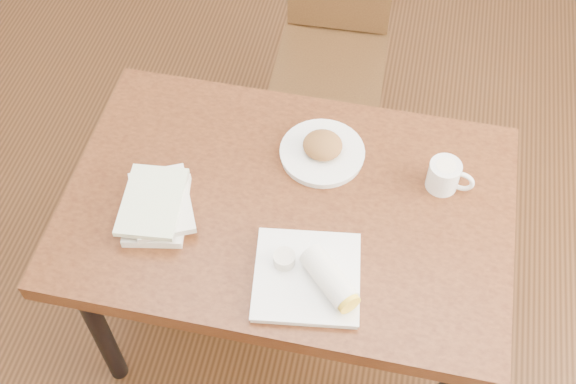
% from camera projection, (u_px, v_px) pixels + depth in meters
% --- Properties ---
extents(ground, '(4.00, 5.00, 0.01)m').
position_uv_depth(ground, '(288.00, 320.00, 2.68)').
color(ground, '#472814').
rests_on(ground, ground).
extents(table, '(1.28, 0.84, 0.75)m').
position_uv_depth(table, '(288.00, 218.00, 2.13)').
color(table, '#603117').
rests_on(table, ground).
extents(chair_far, '(0.43, 0.43, 0.95)m').
position_uv_depth(chair_far, '(334.00, 35.00, 2.79)').
color(chair_far, '#422B13').
rests_on(chair_far, ground).
extents(plate_scone, '(0.26, 0.26, 0.08)m').
position_uv_depth(plate_scone, '(322.00, 150.00, 2.15)').
color(plate_scone, white).
rests_on(plate_scone, table).
extents(coffee_mug, '(0.14, 0.09, 0.09)m').
position_uv_depth(coffee_mug, '(445.00, 175.00, 2.07)').
color(coffee_mug, white).
rests_on(coffee_mug, table).
extents(plate_burrito, '(0.32, 0.32, 0.09)m').
position_uv_depth(plate_burrito, '(314.00, 277.00, 1.89)').
color(plate_burrito, white).
rests_on(plate_burrito, table).
extents(book_stack, '(0.25, 0.28, 0.06)m').
position_uv_depth(book_stack, '(157.00, 205.00, 2.02)').
color(book_stack, white).
rests_on(book_stack, table).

